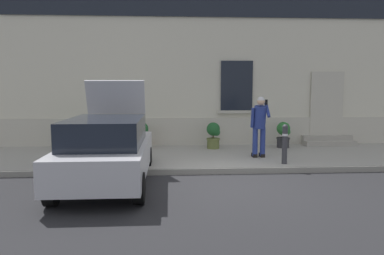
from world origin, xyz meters
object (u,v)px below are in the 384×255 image
at_px(bollard_far_left, 139,144).
at_px(planter_olive, 214,135).
at_px(planter_cream, 69,135).
at_px(person_on_phone, 260,123).
at_px(planter_charcoal, 284,134).
at_px(hatchback_car_silver, 107,149).
at_px(bollard_near_person, 285,143).
at_px(planter_terracotta, 142,134).

height_order(bollard_far_left, planter_olive, bollard_far_left).
bearing_deg(planter_cream, planter_olive, -1.18).
relative_size(person_on_phone, planter_charcoal, 2.03).
height_order(bollard_far_left, planter_cream, bollard_far_left).
bearing_deg(hatchback_car_silver, person_on_phone, 28.32).
bearing_deg(planter_charcoal, bollard_near_person, -106.98).
bearing_deg(bollard_far_left, bollard_near_person, 0.00).
height_order(bollard_near_person, planter_terracotta, bollard_near_person).
bearing_deg(bollard_far_left, planter_charcoal, 28.66).
relative_size(planter_cream, planter_olive, 1.00).
bearing_deg(bollard_near_person, person_on_phone, 118.41).
xyz_separation_m(bollard_near_person, planter_olive, (-1.58, 2.47, -0.11)).
bearing_deg(planter_cream, planter_terracotta, 3.15).
relative_size(hatchback_car_silver, planter_charcoal, 4.73).
xyz_separation_m(planter_cream, planter_charcoal, (7.03, -0.07, 0.00)).
relative_size(bollard_far_left, planter_olive, 1.22).
xyz_separation_m(person_on_phone, planter_charcoal, (1.22, 1.63, -0.54)).
xyz_separation_m(person_on_phone, planter_terracotta, (-3.46, 1.84, -0.54)).
height_order(bollard_far_left, planter_terracotta, bollard_far_left).
relative_size(hatchback_car_silver, person_on_phone, 2.34).
xyz_separation_m(bollard_far_left, planter_cream, (-2.47, 2.57, -0.11)).
distance_m(planter_cream, planter_charcoal, 7.03).
bearing_deg(hatchback_car_silver, bollard_far_left, 64.88).
bearing_deg(planter_terracotta, hatchback_car_silver, -96.68).
bearing_deg(bollard_near_person, planter_cream, 157.74).
bearing_deg(planter_cream, bollard_far_left, -46.10).
distance_m(planter_olive, planter_charcoal, 2.34).
xyz_separation_m(bollard_near_person, planter_cream, (-6.27, 2.57, -0.11)).
bearing_deg(person_on_phone, planter_cream, 148.68).
bearing_deg(planter_terracotta, bollard_near_person, -34.47).
height_order(planter_olive, planter_charcoal, same).
bearing_deg(bollard_near_person, planter_olive, 122.65).
xyz_separation_m(person_on_phone, planter_olive, (-1.12, 1.61, -0.54)).
bearing_deg(hatchback_car_silver, planter_olive, 53.02).
distance_m(bollard_near_person, planter_terracotta, 4.76).
bearing_deg(planter_terracotta, bollard_far_left, -87.32).
bearing_deg(person_on_phone, bollard_far_left, 179.50).
height_order(hatchback_car_silver, bollard_near_person, hatchback_car_silver).
distance_m(planter_cream, planter_olive, 4.69).
relative_size(bollard_far_left, planter_cream, 1.22).
bearing_deg(planter_charcoal, hatchback_car_silver, -143.94).
distance_m(bollard_near_person, planter_charcoal, 2.61).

